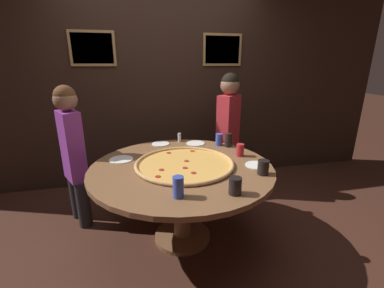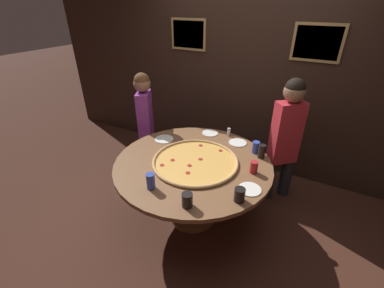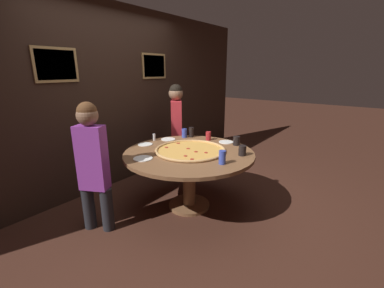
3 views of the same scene
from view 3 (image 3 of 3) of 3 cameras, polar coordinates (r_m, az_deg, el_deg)
The scene contains 17 objects.
ground_plane at distance 3.41m, azimuth -0.63°, elevation -13.60°, with size 24.00×24.00×0.00m, color #422319.
back_wall at distance 3.99m, azimuth -16.89°, elevation 9.89°, with size 6.40×0.08×2.60m.
dining_table at distance 3.16m, azimuth -0.66°, elevation -3.97°, with size 1.57×1.57×0.74m.
giant_pizza at distance 3.13m, azimuth -0.36°, elevation -1.36°, with size 0.86×0.86×0.03m.
drink_cup_near_right at distance 3.61m, azimuth 3.65°, elevation 1.80°, with size 0.07×0.07×0.12m, color #B22328.
drink_cup_front_edge at distance 3.02m, azimuth 11.12°, elevation -1.43°, with size 0.09×0.09×0.12m, color black.
drink_cup_far_right at distance 2.71m, azimuth 6.75°, elevation -2.96°, with size 0.07×0.07×0.15m, color #384CB7.
drink_cup_by_shaker at distance 3.77m, azimuth -0.15°, elevation 2.64°, with size 0.07×0.07×0.14m, color black.
drink_cup_near_left at distance 3.75m, azimuth -1.71°, elevation 2.43°, with size 0.08×0.08×0.13m, color #384CB7.
drink_cup_beside_pizza at distance 3.41m, azimuth 9.84°, elevation 0.71°, with size 0.09×0.09×0.12m, color black.
white_plate_beside_cup at distance 2.92m, azimuth -10.85°, elevation -3.18°, with size 0.22×0.22×0.01m, color white.
white_plate_far_back at distance 3.66m, azimuth -5.33°, elevation 1.06°, with size 0.20×0.20×0.01m, color white.
white_plate_left_side at distance 3.54m, azimuth 7.56°, elevation 0.44°, with size 0.20×0.20×0.01m, color white.
white_plate_right_side at distance 3.46m, azimuth -10.36°, elevation -0.07°, with size 0.19×0.19×0.01m, color white.
condiment_shaker at distance 3.62m, azimuth -8.41°, elevation 1.52°, with size 0.04×0.04×0.10m.
diner_far_left at distance 4.13m, azimuth -3.49°, elevation 4.24°, with size 0.37×0.35×1.48m.
diner_centre_back at distance 2.84m, azimuth -21.24°, elevation -3.48°, with size 0.27×0.37×1.40m.
Camera 3 is at (-2.34, -1.82, 1.70)m, focal length 24.00 mm.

